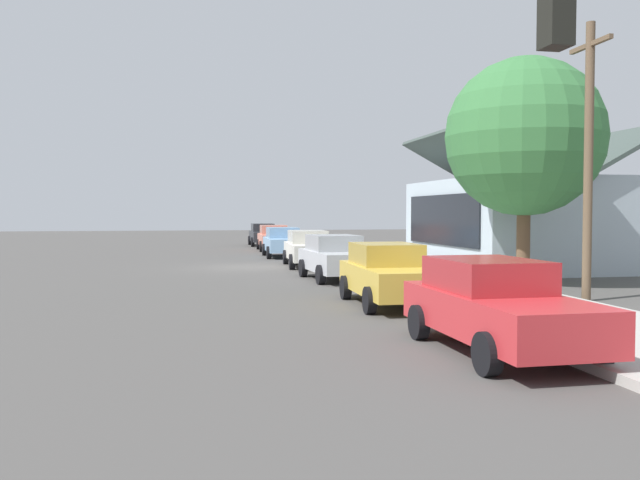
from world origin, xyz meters
The scene contains 13 objects.
ground_plane centered at (0.00, 0.00, 0.00)m, with size 120.00×120.00×0.00m, color #4C4947.
sidewalk_curb centered at (0.00, 5.60, 0.08)m, with size 60.00×4.20×0.16m, color #B2AFA8.
car_charcoal centered at (-18.62, 2.85, 0.81)m, with size 4.51×2.00×1.59m.
car_coral centered at (-12.61, 2.88, 0.81)m, with size 4.50×2.13×1.59m.
car_skyblue centered at (-6.41, 2.60, 0.81)m, with size 4.43×2.12×1.59m.
car_ivory centered at (-0.01, 2.85, 0.82)m, with size 4.86×2.21×1.59m.
car_silver centered at (5.90, 2.78, 0.81)m, with size 4.40×2.25×1.59m.
car_mustard centered at (12.48, 2.73, 0.81)m, with size 4.46×2.08×1.59m.
car_cherry centered at (18.44, 2.81, 0.82)m, with size 4.65×2.06×1.59m.
storefront_building centered at (2.22, 11.98, 2.05)m, with size 10.20×7.76×5.92m.
shade_tree centered at (9.12, 8.34, 4.84)m, with size 5.14×5.14×7.43m.
utility_pole_wooden centered at (12.86, 8.20, 3.93)m, with size 1.80×0.24×7.50m.
fire_hydrant_red centered at (-13.26, 4.20, 0.50)m, with size 0.22×0.22×0.71m.
Camera 1 is at (29.00, -2.37, 2.42)m, focal length 37.16 mm.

